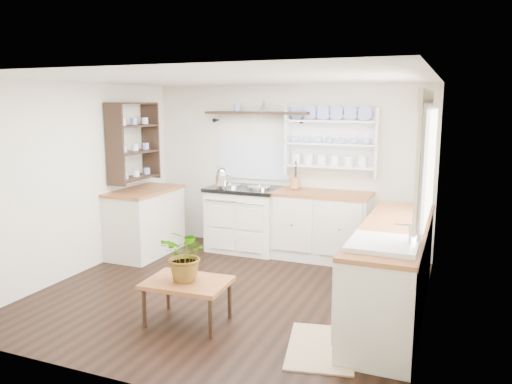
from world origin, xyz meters
TOP-DOWN VIEW (x-y plane):
  - floor at (0.00, 0.00)m, footprint 4.00×3.80m
  - wall_back at (0.00, 1.90)m, footprint 4.00×0.02m
  - wall_right at (2.00, 0.00)m, footprint 0.02×3.80m
  - wall_left at (-2.00, 0.00)m, footprint 0.02×3.80m
  - ceiling at (0.00, 0.00)m, footprint 4.00×3.80m
  - window at (1.95, 0.15)m, footprint 0.08×1.55m
  - aga_cooker at (-0.51, 1.57)m, footprint 1.01×0.70m
  - back_cabinets at (0.60, 1.60)m, footprint 1.27×0.63m
  - right_cabinets at (1.70, 0.10)m, footprint 0.62×2.43m
  - belfast_sink at (1.70, -0.65)m, footprint 0.55×0.60m
  - left_cabinets at (-1.70, 0.90)m, footprint 0.62×1.13m
  - plate_rack at (0.65, 1.86)m, footprint 1.20×0.22m
  - high_shelf at (-0.40, 1.78)m, footprint 1.50×0.29m
  - left_shelving at (-1.84, 0.90)m, footprint 0.28×0.80m
  - kettle at (-0.79, 1.45)m, footprint 0.20×0.20m
  - utensil_crock at (0.19, 1.68)m, footprint 0.13×0.13m
  - center_table at (-0.05, -0.82)m, footprint 0.80×0.59m
  - potted_plant at (-0.05, -0.82)m, footprint 0.48×0.42m
  - floor_rug at (1.24, -0.84)m, footprint 0.71×0.94m

SIDE VIEW (x-z plane):
  - floor at x=0.00m, z-range -0.01..0.01m
  - floor_rug at x=1.24m, z-range 0.00..0.02m
  - center_table at x=-0.05m, z-range 0.16..0.58m
  - aga_cooker at x=-0.51m, z-range -0.01..0.92m
  - right_cabinets at x=1.70m, z-range 0.01..0.91m
  - left_cabinets at x=-1.70m, z-range 0.01..0.91m
  - back_cabinets at x=0.60m, z-range 0.01..0.91m
  - potted_plant at x=-0.05m, z-range 0.42..0.92m
  - belfast_sink at x=1.70m, z-range 0.58..1.03m
  - utensil_crock at x=0.19m, z-range 0.91..1.06m
  - kettle at x=-0.79m, z-range 0.93..1.17m
  - wall_back at x=0.00m, z-range 0.00..2.30m
  - wall_right at x=2.00m, z-range 0.00..2.30m
  - wall_left at x=-2.00m, z-range 0.00..2.30m
  - left_shelving at x=-1.84m, z-range 1.02..2.08m
  - plate_rack at x=0.65m, z-range 1.11..2.01m
  - window at x=1.95m, z-range 0.95..2.17m
  - high_shelf at x=-0.40m, z-range 1.83..1.99m
  - ceiling at x=0.00m, z-range 2.29..2.30m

